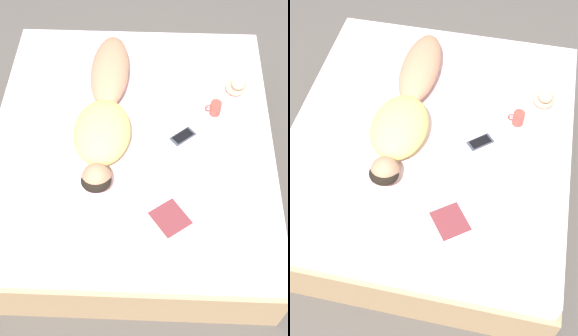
% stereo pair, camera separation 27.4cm
% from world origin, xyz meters
% --- Properties ---
extents(ground_plane, '(12.00, 12.00, 0.00)m').
position_xyz_m(ground_plane, '(0.00, 0.00, 0.00)').
color(ground_plane, '#4C4742').
extents(bed, '(1.82, 2.03, 0.55)m').
position_xyz_m(bed, '(0.00, 0.00, 0.27)').
color(bed, tan).
rests_on(bed, ground_plane).
extents(person, '(0.35, 1.33, 0.20)m').
position_xyz_m(person, '(0.18, -0.10, 0.64)').
color(person, '#A37556').
rests_on(person, bed).
extents(open_magazine, '(0.60, 0.54, 0.01)m').
position_xyz_m(open_magazine, '(-0.35, 0.54, 0.55)').
color(open_magazine, silver).
rests_on(open_magazine, bed).
extents(coffee_mug, '(0.11, 0.07, 0.10)m').
position_xyz_m(coffee_mug, '(-0.53, -0.18, 0.60)').
color(coffee_mug, '#993D33').
rests_on(coffee_mug, bed).
extents(cell_phone, '(0.17, 0.16, 0.01)m').
position_xyz_m(cell_phone, '(-0.32, 0.02, 0.55)').
color(cell_phone, '#333842').
rests_on(cell_phone, bed).
extents(plush_toy, '(0.14, 0.16, 0.19)m').
position_xyz_m(plush_toy, '(-0.68, -0.35, 0.63)').
color(plush_toy, '#D1B289').
rests_on(plush_toy, bed).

